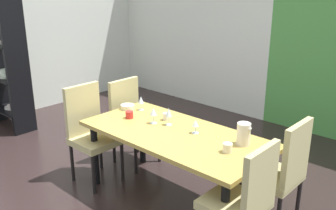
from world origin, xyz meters
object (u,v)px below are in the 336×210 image
at_px(chair_right_near, 244,198).
at_px(pitcher_right, 244,134).
at_px(wine_glass_south, 196,124).
at_px(cup_near_window, 129,115).
at_px(wine_glass_east, 153,112).
at_px(wine_glass_north, 141,100).
at_px(cup_rear, 227,148).
at_px(chair_right_far, 281,170).
at_px(chair_left_far, 131,117).
at_px(cup_near_shelf, 166,117).
at_px(display_shelf, 5,61).
at_px(wine_glass_west, 169,113).
at_px(chair_left_near, 90,130).
at_px(serving_bowl_left, 128,107).
at_px(dining_table, 175,140).

distance_m(chair_right_near, pitcher_right, 0.64).
relative_size(wine_glass_south, pitcher_right, 0.66).
bearing_deg(cup_near_window, wine_glass_east, 12.71).
xyz_separation_m(wine_glass_north, cup_rear, (1.30, -0.24, -0.07)).
bearing_deg(chair_right_far, pitcher_right, 105.80).
height_order(chair_left_far, cup_near_window, chair_left_far).
bearing_deg(chair_right_near, chair_left_far, 72.99).
height_order(wine_glass_east, wine_glass_north, wine_glass_east).
bearing_deg(wine_glass_south, cup_near_shelf, 171.28).
xyz_separation_m(chair_right_far, wine_glass_north, (-1.64, -0.07, 0.27)).
xyz_separation_m(wine_glass_south, cup_near_shelf, (-0.44, 0.07, -0.06)).
distance_m(cup_rear, pitcher_right, 0.23).
bearing_deg(chair_left_far, wine_glass_south, 80.94).
xyz_separation_m(display_shelf, cup_rear, (3.69, 0.15, -0.23)).
xyz_separation_m(cup_near_window, cup_rear, (1.20, 0.01, 0.00)).
distance_m(chair_right_near, wine_glass_south, 0.93).
height_order(wine_glass_west, wine_glass_south, wine_glass_west).
xyz_separation_m(chair_left_near, serving_bowl_left, (0.12, 0.43, 0.17)).
xyz_separation_m(wine_glass_east, pitcher_right, (0.93, 0.17, -0.02)).
relative_size(chair_left_near, wine_glass_east, 6.50).
height_order(display_shelf, cup_near_window, display_shelf).
height_order(dining_table, wine_glass_east, wine_glass_east).
xyz_separation_m(serving_bowl_left, cup_near_window, (0.23, -0.18, 0.01)).
xyz_separation_m(serving_bowl_left, pitcher_right, (1.45, 0.06, 0.08)).
relative_size(wine_glass_north, wine_glass_south, 1.18).
distance_m(display_shelf, wine_glass_east, 2.78).
bearing_deg(chair_left_near, wine_glass_south, 110.08).
height_order(dining_table, wine_glass_south, wine_glass_south).
bearing_deg(cup_near_shelf, chair_right_far, 5.02).
relative_size(chair_left_near, wine_glass_south, 7.86).
distance_m(chair_left_near, wine_glass_north, 0.63).
bearing_deg(cup_rear, cup_near_window, -179.33).
height_order(wine_glass_south, cup_rear, wine_glass_south).
xyz_separation_m(dining_table, chair_left_far, (-0.94, 0.29, -0.09)).
height_order(dining_table, chair_right_far, chair_right_far).
bearing_deg(wine_glass_west, chair_right_near, -19.13).
xyz_separation_m(chair_right_far, cup_rear, (-0.34, -0.31, 0.20)).
height_order(wine_glass_north, wine_glass_south, wine_glass_north).
bearing_deg(cup_near_window, chair_left_near, -144.12).
distance_m(chair_left_near, wine_glass_west, 0.91).
xyz_separation_m(display_shelf, pitcher_right, (3.70, 0.37, -0.17)).
bearing_deg(chair_left_near, cup_near_shelf, 125.23).
bearing_deg(dining_table, cup_rear, -2.17).
bearing_deg(chair_right_near, pitcher_right, 33.88).
bearing_deg(pitcher_right, wine_glass_south, -169.96).
xyz_separation_m(chair_right_near, pitcher_right, (-0.33, 0.49, 0.27)).
bearing_deg(serving_bowl_left, chair_right_near, -13.62).
xyz_separation_m(dining_table, wine_glass_west, (-0.17, 0.10, 0.21)).
bearing_deg(dining_table, wine_glass_north, 162.41).
height_order(dining_table, cup_near_shelf, cup_near_shelf).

